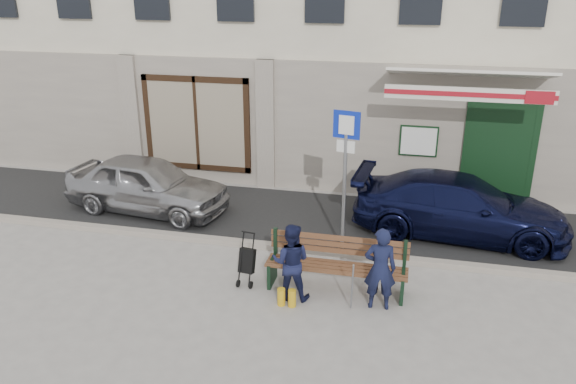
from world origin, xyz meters
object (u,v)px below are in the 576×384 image
(man, at_px, (380,269))
(car_silver, at_px, (147,184))
(stroller, at_px, (247,262))
(parking_sign, at_px, (345,159))
(bench, at_px, (334,266))
(woman, at_px, (291,262))
(car_navy, at_px, (460,206))

(man, bearing_deg, car_silver, -33.67)
(stroller, bearing_deg, man, 1.36)
(man, distance_m, stroller, 2.33)
(man, bearing_deg, parking_sign, -71.91)
(bench, xyz_separation_m, woman, (-0.65, -0.40, 0.21))
(parking_sign, distance_m, man, 2.42)
(man, xyz_separation_m, woman, (-1.45, -0.02, -0.04))
(parking_sign, relative_size, bench, 1.16)
(car_silver, height_order, bench, car_silver)
(car_navy, xyz_separation_m, stroller, (-3.70, -2.89, -0.22))
(car_navy, distance_m, parking_sign, 2.85)
(car_silver, distance_m, car_navy, 6.85)
(bench, distance_m, stroller, 1.51)
(parking_sign, distance_m, stroller, 2.65)
(car_silver, height_order, stroller, car_silver)
(car_silver, bearing_deg, man, -110.86)
(parking_sign, xyz_separation_m, woman, (-0.60, -1.96, -1.21))
(car_silver, bearing_deg, woman, -118.98)
(man, xyz_separation_m, stroller, (-2.30, 0.27, -0.29))
(car_navy, bearing_deg, parking_sign, 123.31)
(woman, bearing_deg, bench, -151.32)
(car_silver, bearing_deg, bench, -111.31)
(woman, bearing_deg, man, 178.29)
(parking_sign, xyz_separation_m, stroller, (-1.45, -1.67, -1.46))
(car_navy, relative_size, bench, 1.81)
(stroller, bearing_deg, car_silver, 148.26)
(parking_sign, relative_size, woman, 2.09)
(man, bearing_deg, bench, -30.94)
(man, relative_size, stroller, 1.52)
(parking_sign, height_order, woman, parking_sign)
(woman, relative_size, stroller, 1.44)
(car_navy, height_order, parking_sign, parking_sign)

